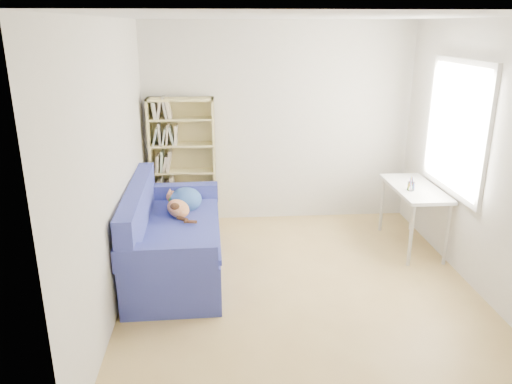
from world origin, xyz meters
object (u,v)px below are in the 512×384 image
bookshelf (183,168)px  sofa (172,239)px  desk (415,194)px  pen_cup (411,185)px

bookshelf → sofa: bearing=-92.5°
sofa → desk: 2.84m
desk → pen_cup: (-0.10, -0.12, 0.14)m
bookshelf → pen_cup: bearing=-22.1°
bookshelf → desk: bookshelf is taller
sofa → pen_cup: 2.74m
sofa → desk: bearing=6.9°
desk → bookshelf: bearing=160.9°
pen_cup → bookshelf: bearing=157.9°
sofa → pen_cup: (2.69, 0.28, 0.45)m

